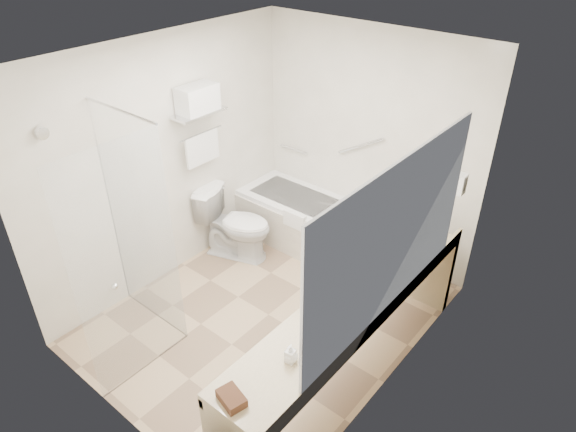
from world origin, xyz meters
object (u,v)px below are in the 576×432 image
Objects in this scene: bathtub at (306,221)px; water_bottle_left at (414,235)px; amenity_basket at (232,398)px; toilet at (236,224)px; vanity_counter at (352,322)px.

bathtub is 1.70m from water_bottle_left.
bathtub is 3.07m from amenity_basket.
bathtub is at bearing -51.63° from toilet.
toilet is (-0.45, -0.70, 0.12)m from bathtub.
toilet is 2.76m from amenity_basket.
bathtub is 0.59× the size of vanity_counter.
water_bottle_left reaches higher than amenity_basket.
toilet is at bearing 160.81° from vanity_counter.
vanity_counter is 13.09× the size of water_bottle_left.
water_bottle_left is (1.51, -0.40, 0.67)m from bathtub.
water_bottle_left reaches higher than vanity_counter.
water_bottle_left is at bearing -100.15° from toilet.
bathtub is at bearing 137.65° from vanity_counter.
bathtub is at bearing 165.14° from water_bottle_left.
water_bottle_left is at bearing 88.68° from amenity_basket.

